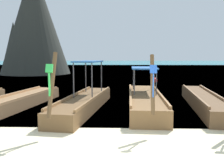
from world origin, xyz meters
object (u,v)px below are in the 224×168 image
at_px(longtail_boat_orange_ribbon, 203,101).
at_px(karst_rock, 33,21).
at_px(longtail_boat_red_ribbon, 23,100).
at_px(mooring_buoy_near, 155,80).
at_px(longtail_boat_green_ribbon, 84,102).
at_px(longtail_boat_blue_ribbon, 145,100).

distance_m(longtail_boat_orange_ribbon, karst_rock, 26.82).
height_order(longtail_boat_red_ribbon, mooring_buoy_near, longtail_boat_red_ribbon).
xyz_separation_m(longtail_boat_orange_ribbon, mooring_buoy_near, (-0.73, 10.05, -0.07)).
bearing_deg(mooring_buoy_near, longtail_boat_green_ribbon, -113.12).
height_order(longtail_boat_red_ribbon, karst_rock, karst_rock).
bearing_deg(longtail_boat_green_ribbon, longtail_boat_red_ribbon, 164.99).
relative_size(longtail_boat_orange_ribbon, mooring_buoy_near, 15.35).
xyz_separation_m(longtail_boat_green_ribbon, karst_rock, (-9.76, 21.84, 6.46)).
height_order(longtail_boat_orange_ribbon, karst_rock, karst_rock).
bearing_deg(mooring_buoy_near, karst_rock, 141.99).
distance_m(longtail_boat_red_ribbon, mooring_buoy_near, 12.40).
height_order(longtail_boat_orange_ribbon, mooring_buoy_near, longtail_boat_orange_ribbon).
bearing_deg(karst_rock, longtail_boat_orange_ribbon, -54.70).
bearing_deg(mooring_buoy_near, longtail_boat_orange_ribbon, -85.85).
bearing_deg(longtail_boat_green_ribbon, mooring_buoy_near, 66.88).
xyz_separation_m(longtail_boat_green_ribbon, longtail_boat_blue_ribbon, (2.65, 0.50, 0.01)).
relative_size(longtail_boat_red_ribbon, mooring_buoy_near, 13.22).
distance_m(longtail_boat_red_ribbon, karst_rock, 23.06).
xyz_separation_m(longtail_boat_orange_ribbon, karst_rock, (-15.03, 21.23, 6.50)).
relative_size(karst_rock, mooring_buoy_near, 29.62).
bearing_deg(longtail_boat_blue_ribbon, longtail_boat_red_ribbon, 177.01).
bearing_deg(longtail_boat_blue_ribbon, longtail_boat_green_ribbon, -169.26).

